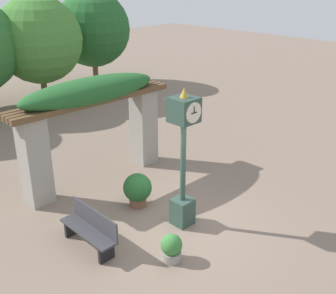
% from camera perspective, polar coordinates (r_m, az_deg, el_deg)
% --- Properties ---
extents(ground_plane, '(60.00, 60.00, 0.00)m').
position_cam_1_polar(ground_plane, '(10.47, 1.01, -10.32)').
color(ground_plane, '#7F6B5B').
extents(pedestal_clock, '(0.56, 0.61, 3.41)m').
position_cam_1_polar(pedestal_clock, '(9.63, 2.07, -1.16)').
color(pedestal_clock, '#2D473D').
rests_on(pedestal_clock, ground).
extents(pergola, '(4.95, 1.23, 3.06)m').
position_cam_1_polar(pergola, '(11.85, -10.24, 5.20)').
color(pergola, gray).
rests_on(pergola, ground).
extents(potted_plant_near_left, '(0.47, 0.47, 0.62)m').
position_cam_1_polar(potted_plant_near_left, '(9.15, 0.48, -13.48)').
color(potted_plant_near_left, gray).
rests_on(potted_plant_near_left, ground).
extents(potted_plant_near_right, '(0.75, 0.75, 0.90)m').
position_cam_1_polar(potted_plant_near_right, '(11.01, -4.15, -5.69)').
color(potted_plant_near_right, brown).
rests_on(potted_plant_near_right, ground).
extents(park_bench, '(0.42, 1.66, 0.89)m').
position_cam_1_polar(park_bench, '(9.64, -10.49, -10.87)').
color(park_bench, '#38383D').
rests_on(park_bench, ground).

